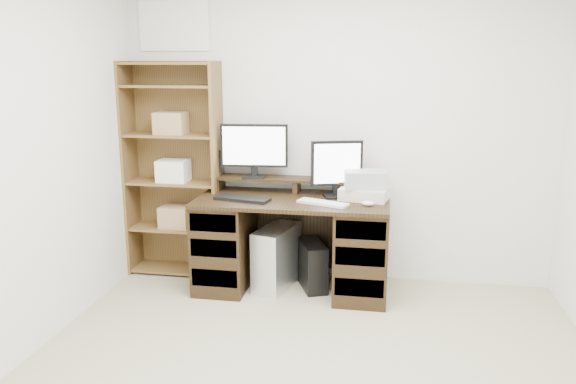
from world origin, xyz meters
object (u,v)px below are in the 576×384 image
(monitor_small, at_px, (337,167))
(tower_silver, at_px, (277,257))
(tower_black, at_px, (312,265))
(monitor_wide, at_px, (254,148))
(printer, at_px, (365,193))
(bookshelf, at_px, (174,168))
(desk, at_px, (293,242))

(monitor_small, bearing_deg, tower_silver, 175.31)
(monitor_small, bearing_deg, tower_black, -173.49)
(tower_black, bearing_deg, monitor_wide, 141.38)
(tower_black, bearing_deg, printer, -16.20)
(monitor_wide, height_order, bookshelf, bookshelf)
(monitor_wide, xyz_separation_m, bookshelf, (-0.70, 0.03, -0.20))
(tower_silver, bearing_deg, bookshelf, -178.12)
(desk, distance_m, monitor_small, 0.70)
(tower_silver, relative_size, tower_black, 1.21)
(desk, bearing_deg, printer, 7.55)
(printer, bearing_deg, tower_black, -163.89)
(desk, bearing_deg, bookshelf, 168.51)
(desk, bearing_deg, monitor_small, 18.59)
(desk, distance_m, monitor_wide, 0.82)
(printer, xyz_separation_m, tower_black, (-0.40, -0.04, -0.60))
(desk, xyz_separation_m, tower_black, (0.16, 0.03, -0.20))
(tower_black, height_order, bookshelf, bookshelf)
(tower_black, relative_size, bookshelf, 0.23)
(monitor_wide, relative_size, tower_black, 1.32)
(bookshelf, bearing_deg, monitor_wide, -2.05)
(tower_silver, distance_m, tower_black, 0.29)
(desk, height_order, bookshelf, bookshelf)
(printer, bearing_deg, monitor_small, -179.05)
(monitor_small, bearing_deg, monitor_wide, 156.48)
(monitor_wide, bearing_deg, desk, -33.84)
(desk, height_order, printer, printer)
(tower_silver, relative_size, bookshelf, 0.28)
(desk, xyz_separation_m, bookshelf, (-1.05, 0.21, 0.53))
(printer, xyz_separation_m, bookshelf, (-1.60, 0.14, 0.12))
(monitor_wide, xyz_separation_m, tower_silver, (0.22, -0.18, -0.86))
(monitor_small, bearing_deg, bookshelf, 158.68)
(desk, relative_size, printer, 4.16)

